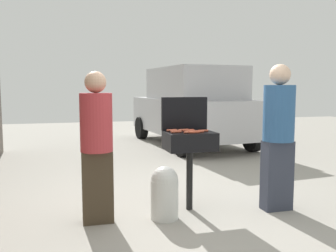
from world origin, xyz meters
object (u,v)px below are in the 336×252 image
object	(u,v)px
bbq_grill	(190,144)
hot_dog_2	(188,130)
hot_dog_5	(194,132)
person_right	(278,132)
hot_dog_10	(189,130)
person_left	(97,142)
hot_dog_3	(176,132)
hot_dog_9	(199,132)
hot_dog_8	(176,131)
hot_dog_0	(190,131)
hot_dog_1	(203,131)
propane_tank	(165,192)
hot_dog_4	(189,132)
hot_dog_11	(172,130)
hot_dog_7	(183,130)
parked_minivan	(192,106)
hot_dog_6	(192,132)

from	to	relation	value
bbq_grill	hot_dog_2	distance (m)	0.17
hot_dog_5	person_right	distance (m)	1.05
hot_dog_10	person_left	xyz separation A→B (m)	(-1.15, -0.23, -0.07)
hot_dog_3	hot_dog_9	size ratio (longest dim) A/B	1.00
hot_dog_2	hot_dog_8	distance (m)	0.16
hot_dog_2	person_left	bearing A→B (deg)	-169.70
hot_dog_3	hot_dog_10	distance (m)	0.24
hot_dog_0	hot_dog_9	size ratio (longest dim) A/B	1.00
hot_dog_1	propane_tank	bearing A→B (deg)	-158.75
hot_dog_0	hot_dog_4	distance (m)	0.14
hot_dog_8	hot_dog_11	size ratio (longest dim) A/B	1.00
hot_dog_11	person_left	xyz separation A→B (m)	(-0.94, -0.28, -0.07)
hot_dog_9	hot_dog_10	world-z (taller)	same
hot_dog_9	hot_dog_10	bearing A→B (deg)	108.49
hot_dog_0	hot_dog_7	bearing A→B (deg)	113.50
person_left	hot_dog_7	bearing A→B (deg)	5.80
hot_dog_8	hot_dog_10	size ratio (longest dim) A/B	1.00
hot_dog_9	hot_dog_10	xyz separation A→B (m)	(-0.06, 0.19, 0.00)
propane_tank	parked_minivan	bearing A→B (deg)	67.90
bbq_grill	hot_dog_5	size ratio (longest dim) A/B	7.49
hot_dog_5	hot_dog_9	size ratio (longest dim) A/B	1.00
hot_dog_0	hot_dog_3	bearing A→B (deg)	-164.28
hot_dog_5	hot_dog_6	xyz separation A→B (m)	(0.00, 0.07, 0.00)
hot_dog_2	hot_dog_7	world-z (taller)	same
hot_dog_3	propane_tank	bearing A→B (deg)	-135.61
hot_dog_6	hot_dog_10	size ratio (longest dim) A/B	1.00
hot_dog_3	person_left	size ratio (longest dim) A/B	0.08
hot_dog_3	parked_minivan	distance (m)	5.30
hot_dog_2	hot_dog_3	xyz separation A→B (m)	(-0.18, -0.10, 0.00)
hot_dog_5	hot_dog_7	size ratio (longest dim) A/B	1.00
hot_dog_2	bbq_grill	bearing A→B (deg)	-80.43
hot_dog_7	person_right	distance (m)	1.16
hot_dog_7	person_right	bearing A→B (deg)	-20.19
hot_dog_6	person_left	world-z (taller)	person_left
hot_dog_0	hot_dog_2	world-z (taller)	same
hot_dog_5	hot_dog_1	bearing A→B (deg)	38.07
hot_dog_4	hot_dog_11	world-z (taller)	same
person_left	person_right	bearing A→B (deg)	-11.56
hot_dog_9	hot_dog_7	bearing A→B (deg)	118.64
hot_dog_4	hot_dog_8	distance (m)	0.20
hot_dog_1	hot_dog_9	distance (m)	0.12
hot_dog_2	parked_minivan	size ratio (longest dim) A/B	0.03
hot_dog_4	hot_dog_9	distance (m)	0.12
hot_dog_9	person_right	world-z (taller)	person_right
hot_dog_11	person_left	size ratio (longest dim) A/B	0.08
bbq_grill	propane_tank	size ratio (longest dim) A/B	1.58
hot_dog_6	hot_dog_8	distance (m)	0.21
hot_dog_3	person_right	distance (m)	1.25
hot_dog_10	parked_minivan	world-z (taller)	parked_minivan
hot_dog_9	hot_dog_0	bearing A→B (deg)	123.23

